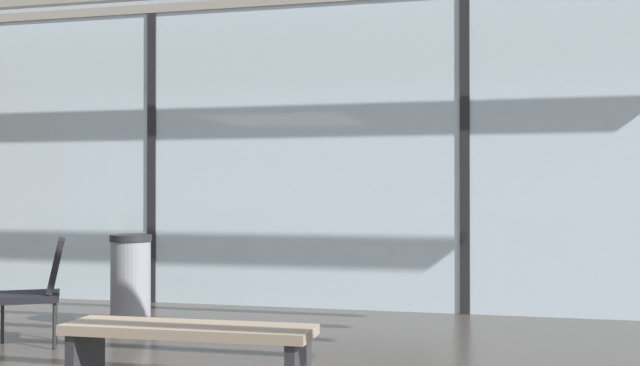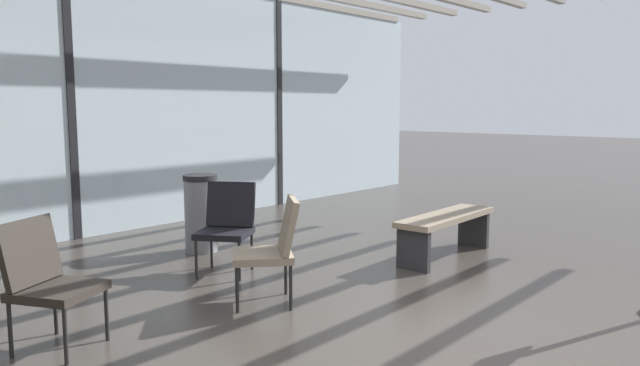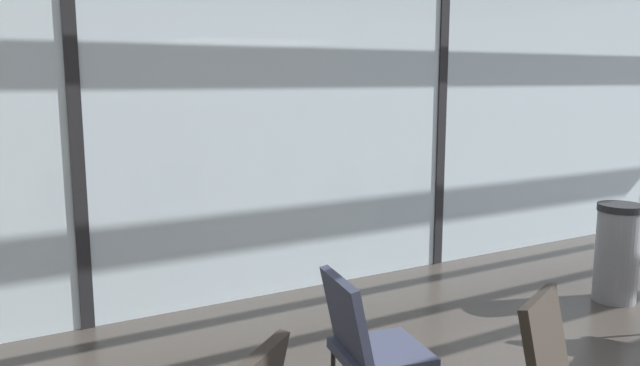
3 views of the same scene
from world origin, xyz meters
name	(u,v)px [view 1 (image 1 of 3)]	position (x,y,z in m)	size (l,w,h in m)	color
glass_curtain_wall	(154,157)	(0.00, 5.20, 1.64)	(14.00, 0.08, 3.28)	silver
window_mullion_1	(154,157)	(0.00, 5.20, 1.64)	(0.10, 0.12, 3.28)	black
window_mullion_2	(465,154)	(3.50, 5.20, 1.64)	(0.10, 0.12, 3.28)	black
parked_airplane	(332,139)	(0.55, 11.63, 2.24)	(13.55, 4.48, 4.48)	silver
lounge_chair_2	(40,285)	(0.25, 2.65, 0.49)	(0.70, 0.68, 0.87)	black
waiting_bench	(189,343)	(2.15, 1.32, 0.36)	(1.51, 0.44, 0.47)	#7F705B
trash_bin	(131,282)	(0.61, 3.52, 0.43)	(0.38, 0.38, 0.86)	slate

